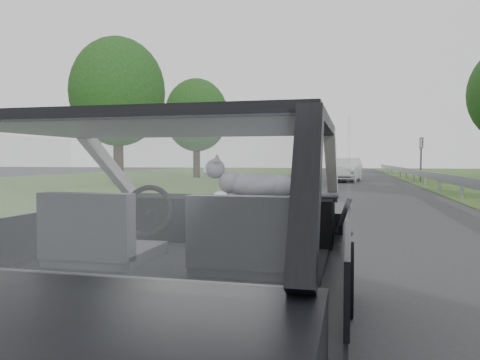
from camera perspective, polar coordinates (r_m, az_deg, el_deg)
The scene contains 10 objects.
subject_car at distance 2.72m, azimuth -6.36°, elevation -8.84°, with size 1.80×4.00×1.45m, color black.
dashboard at distance 3.28m, azimuth -2.66°, elevation -4.65°, with size 1.58×0.45×0.30m, color black.
driver_seat at distance 2.60m, azimuth -16.95°, elevation -5.98°, with size 0.50×0.72×0.42m, color #232326.
passenger_seat at distance 2.30m, azimuth 0.61°, elevation -6.95°, with size 0.50×0.72×0.42m, color #232326.
steering_wheel at distance 3.14m, azimuth -11.22°, elevation -3.74°, with size 0.36×0.36×0.04m, color black.
cat at distance 3.18m, azimuth 2.23°, elevation -0.44°, with size 0.65×0.20×0.29m, color slate.
other_car at distance 27.65m, azimuth 12.79°, elevation 1.21°, with size 1.62×4.11×1.35m, color silver.
highway_sign at distance 28.21m, azimuth 21.19°, elevation 2.30°, with size 0.10×1.00×2.51m, color #134F1E.
tree_5 at distance 24.44m, azimuth -14.65°, elevation 7.86°, with size 4.73×4.73×7.17m, color #143A0F, non-canonical shape.
tree_6 at distance 33.47m, azimuth -5.32°, elevation 6.14°, with size 4.49×4.49×6.81m, color #143A0F, non-canonical shape.
Camera 1 is at (0.90, -2.51, 1.26)m, focal length 35.00 mm.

